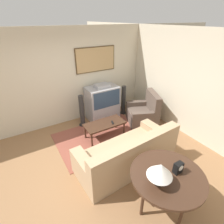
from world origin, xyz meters
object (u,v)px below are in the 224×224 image
object	(u,v)px
couch	(128,154)
coffee_table	(105,125)
armchair	(143,114)
mantel_clock	(178,168)
table_lamp	(160,170)
tv	(102,102)
console_table	(167,177)
speaker_tower_right	(123,101)
speaker_tower_left	(82,112)

from	to	relation	value
couch	coffee_table	xyz separation A→B (m)	(0.09, 1.17, 0.08)
armchair	mantel_clock	size ratio (longest dim) A/B	6.16
coffee_table	table_lamp	distance (m)	2.40
tv	mantel_clock	xyz separation A→B (m)	(-0.42, -3.23, 0.31)
table_lamp	mantel_clock	distance (m)	0.44
armchair	mantel_clock	bearing A→B (deg)	-6.05
console_table	mantel_clock	size ratio (longest dim) A/B	6.24
console_table	speaker_tower_right	distance (m)	3.37
couch	mantel_clock	xyz separation A→B (m)	(0.12, -1.11, 0.54)
couch	speaker_tower_right	world-z (taller)	speaker_tower_right
couch	mantel_clock	world-z (taller)	mantel_clock
speaker_tower_left	tv	bearing A→B (deg)	7.36
coffee_table	mantel_clock	size ratio (longest dim) A/B	5.74
couch	table_lamp	xyz separation A→B (m)	(-0.29, -1.11, 0.72)
coffee_table	speaker_tower_left	world-z (taller)	speaker_tower_left
console_table	speaker_tower_left	world-z (taller)	speaker_tower_left
tv	console_table	bearing A→B (deg)	-100.27
console_table	table_lamp	bearing A→B (deg)	-170.94
armchair	coffee_table	bearing A→B (deg)	-64.36
speaker_tower_right	couch	bearing A→B (deg)	-122.21
armchair	coffee_table	size ratio (longest dim) A/B	1.07
couch	speaker_tower_left	world-z (taller)	speaker_tower_left
coffee_table	table_lamp	size ratio (longest dim) A/B	2.83
armchair	speaker_tower_right	size ratio (longest dim) A/B	1.18
tv	table_lamp	bearing A→B (deg)	-104.36
mantel_clock	speaker_tower_left	distance (m)	3.18
console_table	speaker_tower_right	world-z (taller)	speaker_tower_right
armchair	coffee_table	distance (m)	1.37
tv	couch	bearing A→B (deg)	-104.36
armchair	console_table	bearing A→B (deg)	-9.36
couch	speaker_tower_right	size ratio (longest dim) A/B	2.26
couch	mantel_clock	size ratio (longest dim) A/B	11.79
tv	coffee_table	distance (m)	1.06
tv	coffee_table	size ratio (longest dim) A/B	1.07
mantel_clock	speaker_tower_left	xyz separation A→B (m)	(-0.31, 3.14, -0.39)
armchair	mantel_clock	xyz separation A→B (m)	(-1.34, -2.33, 0.54)
tv	speaker_tower_left	world-z (taller)	tv
tv	couch	world-z (taller)	tv
coffee_table	table_lamp	world-z (taller)	table_lamp
mantel_clock	coffee_table	bearing A→B (deg)	90.72
table_lamp	armchair	bearing A→B (deg)	53.15
tv	mantel_clock	bearing A→B (deg)	-97.39
speaker_tower_left	speaker_tower_right	world-z (taller)	same
console_table	couch	bearing A→B (deg)	88.07
tv	speaker_tower_left	xyz separation A→B (m)	(-0.73, -0.09, -0.08)
armchair	speaker_tower_left	world-z (taller)	speaker_tower_left
tv	speaker_tower_right	bearing A→B (deg)	-7.36
speaker_tower_left	speaker_tower_right	size ratio (longest dim) A/B	1.00
coffee_table	speaker_tower_right	xyz separation A→B (m)	(1.18, 0.85, 0.07)
speaker_tower_right	table_lamp	bearing A→B (deg)	-116.44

